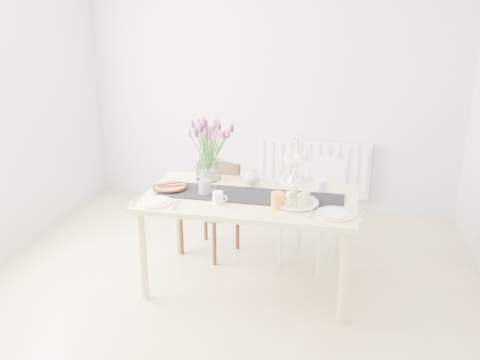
% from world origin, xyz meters
% --- Properties ---
extents(room_shell, '(4.50, 4.50, 4.50)m').
position_xyz_m(room_shell, '(0.00, 0.00, 1.30)').
color(room_shell, tan).
rests_on(room_shell, ground).
extents(radiator, '(1.20, 0.08, 0.60)m').
position_xyz_m(radiator, '(0.50, 2.19, 0.45)').
color(radiator, white).
rests_on(radiator, room_shell).
extents(dining_table, '(1.60, 0.90, 0.75)m').
position_xyz_m(dining_table, '(0.16, 0.44, 0.67)').
color(dining_table, tan).
rests_on(dining_table, ground).
extents(chair_brown, '(0.51, 0.51, 0.81)m').
position_xyz_m(chair_brown, '(-0.27, 0.99, 0.47)').
color(chair_brown, '#321912').
rests_on(chair_brown, ground).
extents(chair_white, '(0.57, 0.57, 0.90)m').
position_xyz_m(chair_white, '(0.61, 1.00, 0.52)').
color(chair_white, silver).
rests_on(chair_white, ground).
extents(table_runner, '(1.40, 0.35, 0.01)m').
position_xyz_m(table_runner, '(0.16, 0.44, 0.75)').
color(table_runner, black).
rests_on(table_runner, dining_table).
extents(tulip_vase, '(0.60, 0.60, 0.51)m').
position_xyz_m(tulip_vase, '(-0.25, 0.75, 1.08)').
color(tulip_vase, silver).
rests_on(tulip_vase, dining_table).
extents(cake_stand, '(0.32, 0.32, 0.47)m').
position_xyz_m(cake_stand, '(0.52, 0.34, 0.89)').
color(cake_stand, gold).
rests_on(cake_stand, dining_table).
extents(teapot, '(0.27, 0.24, 0.14)m').
position_xyz_m(teapot, '(0.13, 0.66, 0.82)').
color(teapot, silver).
rests_on(teapot, dining_table).
extents(cream_jug, '(0.11, 0.11, 0.09)m').
position_xyz_m(cream_jug, '(0.68, 0.66, 0.80)').
color(cream_jug, white).
rests_on(cream_jug, dining_table).
extents(tart_tin, '(0.27, 0.27, 0.03)m').
position_xyz_m(tart_tin, '(-0.48, 0.44, 0.77)').
color(tart_tin, black).
rests_on(tart_tin, dining_table).
extents(mug_grey, '(0.11, 0.11, 0.11)m').
position_xyz_m(mug_grey, '(-0.18, 0.40, 0.80)').
color(mug_grey, gray).
rests_on(mug_grey, dining_table).
extents(mug_white, '(0.08, 0.08, 0.09)m').
position_xyz_m(mug_white, '(-0.03, 0.23, 0.80)').
color(mug_white, white).
rests_on(mug_white, dining_table).
extents(mug_orange, '(0.12, 0.12, 0.11)m').
position_xyz_m(mug_orange, '(0.40, 0.25, 0.81)').
color(mug_orange, orange).
rests_on(mug_orange, dining_table).
extents(plate_left, '(0.29, 0.29, 0.01)m').
position_xyz_m(plate_left, '(-0.48, 0.14, 0.76)').
color(plate_left, white).
rests_on(plate_left, dining_table).
extents(plate_right, '(0.32, 0.32, 0.01)m').
position_xyz_m(plate_right, '(0.81, 0.20, 0.76)').
color(plate_right, white).
rests_on(plate_right, dining_table).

